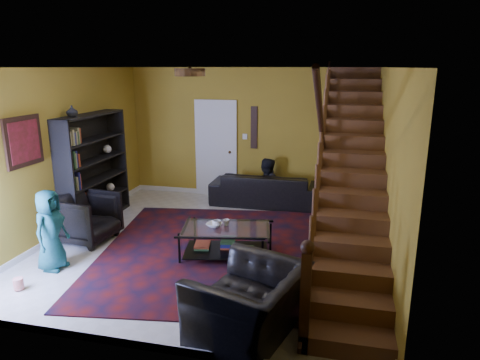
% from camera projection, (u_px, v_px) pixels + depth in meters
% --- Properties ---
extents(floor, '(5.50, 5.50, 0.00)m').
position_uv_depth(floor, '(211.00, 244.00, 6.99)').
color(floor, beige).
rests_on(floor, ground).
extents(room, '(5.50, 5.50, 5.50)m').
position_uv_depth(room, '(167.00, 210.00, 8.52)').
color(room, '#B08E27').
rests_on(room, ground).
extents(staircase, '(0.95, 5.02, 3.18)m').
position_uv_depth(staircase, '(351.00, 168.00, 6.16)').
color(staircase, brown).
rests_on(staircase, floor).
extents(bookshelf, '(0.35, 1.80, 2.00)m').
position_uv_depth(bookshelf, '(94.00, 171.00, 7.83)').
color(bookshelf, black).
rests_on(bookshelf, floor).
extents(door, '(0.82, 0.05, 2.05)m').
position_uv_depth(door, '(216.00, 150.00, 9.44)').
color(door, silver).
rests_on(door, floor).
extents(framed_picture, '(0.04, 0.74, 0.74)m').
position_uv_depth(framed_picture, '(24.00, 141.00, 6.26)').
color(framed_picture, maroon).
rests_on(framed_picture, room).
extents(wall_hanging, '(0.14, 0.03, 0.90)m').
position_uv_depth(wall_hanging, '(254.00, 128.00, 9.13)').
color(wall_hanging, black).
rests_on(wall_hanging, room).
extents(ceiling_fixture, '(0.40, 0.40, 0.10)m').
position_uv_depth(ceiling_fixture, '(190.00, 72.00, 5.53)').
color(ceiling_fixture, '#3F2814').
rests_on(ceiling_fixture, room).
extents(rug, '(3.96, 4.37, 0.02)m').
position_uv_depth(rug, '(214.00, 251.00, 6.72)').
color(rug, '#4E100E').
rests_on(rug, floor).
extents(sofa, '(2.30, 0.91, 0.67)m').
position_uv_depth(sofa, '(267.00, 189.00, 8.95)').
color(sofa, black).
rests_on(sofa, floor).
extents(armchair_left, '(0.97, 0.95, 0.80)m').
position_uv_depth(armchair_left, '(86.00, 218.00, 7.04)').
color(armchair_left, black).
rests_on(armchair_left, floor).
extents(armchair_right, '(1.32, 1.41, 0.76)m').
position_uv_depth(armchair_right, '(249.00, 303.00, 4.53)').
color(armchair_right, black).
rests_on(armchair_right, floor).
extents(person_adult_a, '(0.44, 0.32, 1.13)m').
position_uv_depth(person_adult_a, '(271.00, 198.00, 9.04)').
color(person_adult_a, black).
rests_on(person_adult_a, sofa).
extents(person_adult_b, '(0.72, 0.57, 1.43)m').
position_uv_depth(person_adult_b, '(266.00, 191.00, 9.02)').
color(person_adult_b, black).
rests_on(person_adult_b, sofa).
extents(person_child, '(0.39, 0.59, 1.18)m').
position_uv_depth(person_child, '(50.00, 230.00, 6.01)').
color(person_child, '#175A57').
rests_on(person_child, armchair_left).
extents(coffee_table, '(1.41, 0.98, 0.49)m').
position_uv_depth(coffee_table, '(226.00, 240.00, 6.41)').
color(coffee_table, black).
rests_on(coffee_table, floor).
extents(cup_a, '(0.14, 0.14, 0.10)m').
position_uv_depth(cup_a, '(217.00, 224.00, 6.37)').
color(cup_a, '#999999').
rests_on(cup_a, coffee_table).
extents(cup_b, '(0.11, 0.11, 0.09)m').
position_uv_depth(cup_b, '(226.00, 222.00, 6.44)').
color(cup_b, '#999999').
rests_on(cup_b, coffee_table).
extents(bowl, '(0.28, 0.28, 0.06)m').
position_uv_depth(bowl, '(214.00, 225.00, 6.39)').
color(bowl, '#999999').
rests_on(bowl, coffee_table).
extents(vase, '(0.18, 0.18, 0.19)m').
position_uv_depth(vase, '(72.00, 111.00, 7.07)').
color(vase, '#999999').
rests_on(vase, bookshelf).
extents(popcorn_bucket, '(0.16, 0.16, 0.14)m').
position_uv_depth(popcorn_bucket, '(18.00, 284.00, 5.53)').
color(popcorn_bucket, red).
rests_on(popcorn_bucket, rug).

